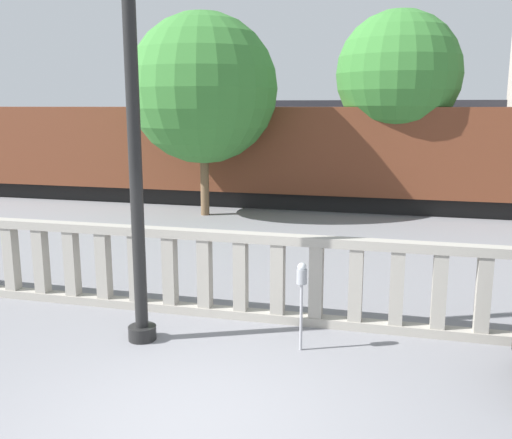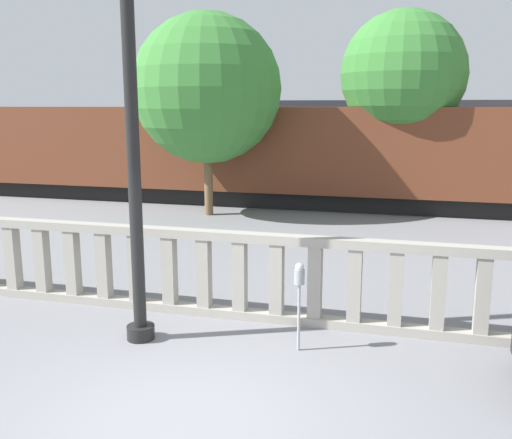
# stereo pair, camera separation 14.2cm
# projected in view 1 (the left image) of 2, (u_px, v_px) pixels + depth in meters

# --- Properties ---
(ground_plane) EXTENTS (160.00, 160.00, 0.00)m
(ground_plane) POSITION_uv_depth(u_px,v_px,m) (188.00, 424.00, 6.03)
(ground_plane) COLOR slate
(balustrade) EXTENTS (15.93, 0.24, 1.39)m
(balustrade) POSITION_uv_depth(u_px,v_px,m) (259.00, 277.00, 8.83)
(balustrade) COLOR #9E998E
(balustrade) RESTS_ON ground
(lamppost) EXTENTS (0.41, 0.41, 5.80)m
(lamppost) POSITION_uv_depth(u_px,v_px,m) (133.00, 113.00, 7.58)
(lamppost) COLOR black
(lamppost) RESTS_ON ground
(parking_meter) EXTENTS (0.14, 0.14, 1.24)m
(parking_meter) POSITION_uv_depth(u_px,v_px,m) (302.00, 283.00, 7.67)
(parking_meter) COLOR #99999E
(parking_meter) RESTS_ON ground
(train_near) EXTENTS (28.11, 2.86, 3.86)m
(train_near) POSITION_uv_depth(u_px,v_px,m) (281.00, 154.00, 19.24)
(train_near) COLOR black
(train_near) RESTS_ON ground
(train_far) EXTENTS (24.23, 2.82, 4.22)m
(train_far) POSITION_uv_depth(u_px,v_px,m) (457.00, 130.00, 33.29)
(train_far) COLOR black
(train_far) RESTS_ON ground
(tree_left) EXTENTS (4.41, 4.41, 6.00)m
(tree_left) POSITION_uv_depth(u_px,v_px,m) (203.00, 89.00, 16.82)
(tree_left) COLOR brown
(tree_left) RESTS_ON ground
(tree_right) EXTENTS (3.86, 3.86, 6.20)m
(tree_right) POSITION_uv_depth(u_px,v_px,m) (398.00, 74.00, 17.61)
(tree_right) COLOR brown
(tree_right) RESTS_ON ground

